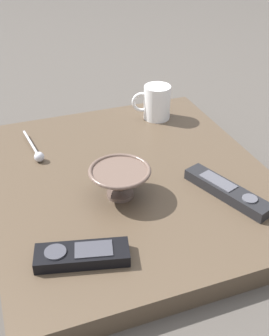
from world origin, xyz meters
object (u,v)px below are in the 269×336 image
Objects in this scene: cereal_bowl at (120,181)px; tv_remote_far at (82,255)px; teaspoon at (37,153)px; coffee_mug at (156,102)px; tv_remote_near at (227,191)px.

cereal_bowl is 0.19m from tv_remote_far.
teaspoon is (0.21, 0.13, -0.02)m from cereal_bowl.
coffee_mug is 0.70× the size of teaspoon.
teaspoon is 0.36m from tv_remote_far.
cereal_bowl is 1.22× the size of coffee_mug.
coffee_mug is at bearing -34.07° from cereal_bowl.
tv_remote_near is (-0.08, -0.20, -0.03)m from cereal_bowl.
coffee_mug reaches higher than teaspoon.
cereal_bowl reaches higher than teaspoon.
teaspoon is at bearing 2.62° from tv_remote_far.
cereal_bowl is 0.86× the size of teaspoon.
cereal_bowl is at bearing -146.91° from teaspoon.
coffee_mug is at bearing -74.26° from teaspoon.
tv_remote_near is at bearing -110.44° from cereal_bowl.
tv_remote_far reaches higher than teaspoon.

